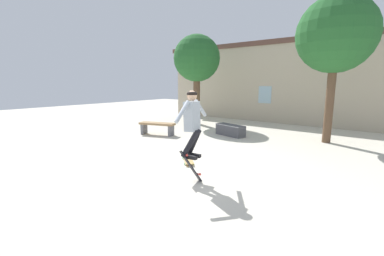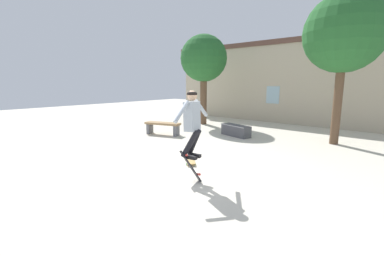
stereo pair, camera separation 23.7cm
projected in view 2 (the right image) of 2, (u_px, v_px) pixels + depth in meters
name	position (u px, v px, depth m)	size (l,w,h in m)	color
ground_plane	(182.00, 171.00, 6.16)	(40.00, 40.00, 0.00)	beige
building_backdrop	(308.00, 80.00, 12.46)	(16.34, 0.52, 5.52)	#B7A88E
tree_right	(344.00, 34.00, 8.31)	(2.55, 2.55, 4.97)	brown
tree_left	(204.00, 59.00, 12.69)	(2.30, 2.30, 4.45)	brown
park_bench	(163.00, 126.00, 10.48)	(1.54, 0.86, 0.50)	#99754C
skate_ledge	(236.00, 130.00, 10.22)	(1.34, 0.75, 0.44)	#4C4C51
skater	(192.00, 119.00, 5.40)	(0.43, 1.29, 1.44)	#9EA8B2
skateboard_flipping	(190.00, 166.00, 5.51)	(0.58, 0.34, 0.71)	black
skateboard_resting	(190.00, 159.00, 6.90)	(0.77, 0.77, 0.08)	#AD894C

